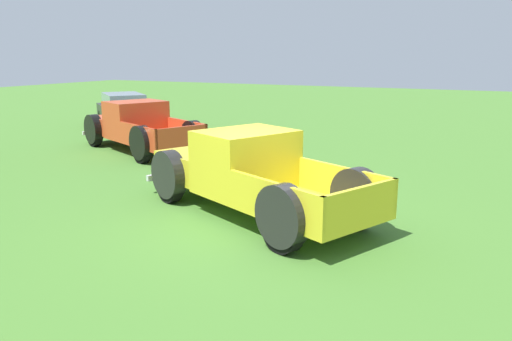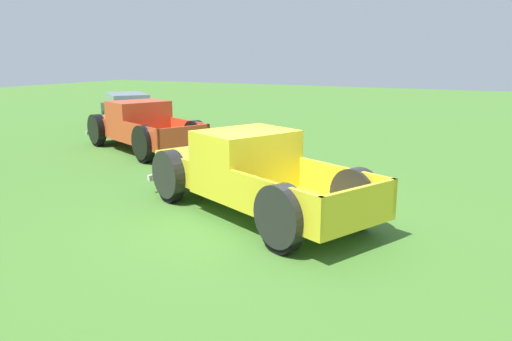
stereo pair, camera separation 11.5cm
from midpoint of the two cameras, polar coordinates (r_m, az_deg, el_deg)
ground_plane at (r=9.67m, az=0.02°, el=-5.65°), size 80.00×80.00×0.00m
pickup_truck_foreground at (r=10.07m, az=-1.73°, el=-0.23°), size 3.93×5.70×1.65m
pickup_truck_behind_left at (r=17.15m, az=-13.78°, el=4.91°), size 3.82×5.58×1.61m
sedan_distant_a at (r=22.58m, az=-14.96°, el=6.73°), size 4.11×4.52×1.46m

